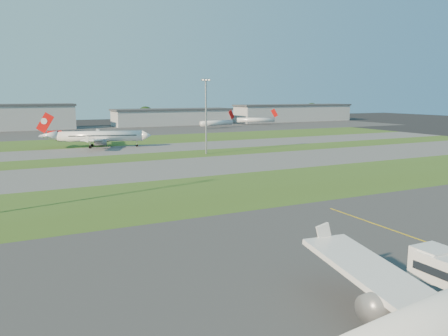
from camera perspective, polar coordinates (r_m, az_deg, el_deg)
grass_strip_a at (r=96.50m, az=3.00°, el=-2.66°), size 300.00×34.00×0.01m
taxiway_a at (r=125.83m, az=-4.33°, el=0.19°), size 300.00×32.00×0.01m
grass_strip_b at (r=149.07m, az=-7.92°, el=1.58°), size 300.00×18.00×0.01m
taxiway_b at (r=169.94m, az=-10.26°, el=2.49°), size 300.00×26.00×0.01m
grass_strip_c at (r=201.70m, az=-12.86°, el=3.49°), size 300.00×40.00×0.01m
apron_far at (r=260.23m, az=-15.95°, el=4.66°), size 400.00×80.00×0.01m
airliner_taxiing at (r=177.43m, az=-15.94°, el=3.98°), size 38.67×32.53×12.39m
mini_jet_near at (r=272.86m, az=-0.92°, el=5.93°), size 27.64×11.37×9.48m
mini_jet_far at (r=305.55m, az=4.20°, el=6.28°), size 26.96×13.19×9.48m
light_mast_centre at (r=151.30m, az=-2.37°, el=7.41°), size 3.20×0.70×25.80m
hangar_west at (r=285.59m, az=-26.09°, el=6.00°), size 71.40×23.00×15.20m
hangar_east at (r=303.04m, az=-6.71°, el=6.66°), size 81.60×23.00×11.20m
hangar_far_east at (r=349.33m, az=9.06°, el=7.14°), size 96.90×23.00×13.20m
tree_mid_west at (r=297.80m, az=-21.25°, el=6.08°), size 9.90×9.90×10.80m
tree_mid_east at (r=311.74m, az=-10.20°, el=6.87°), size 11.55×11.55×12.60m
tree_east at (r=338.44m, az=2.28°, el=7.10°), size 10.45×10.45×11.40m
tree_far_east at (r=379.95m, az=11.39°, el=7.38°), size 12.65×12.65×13.80m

